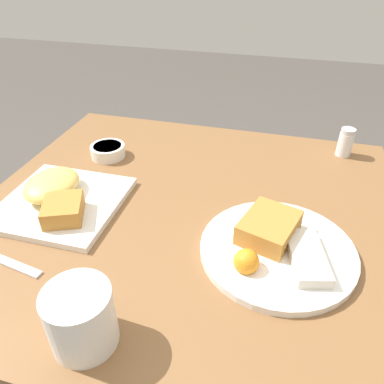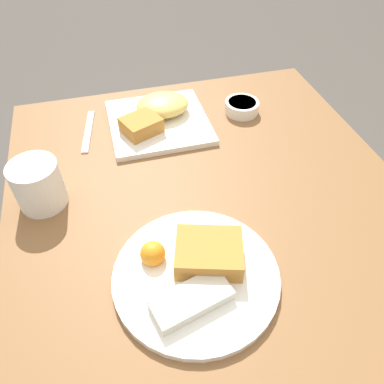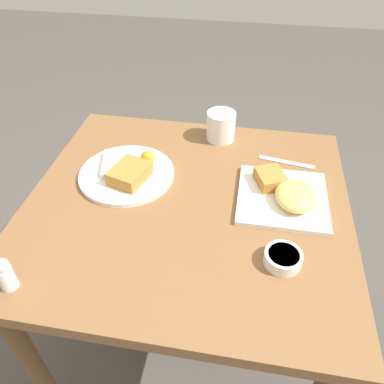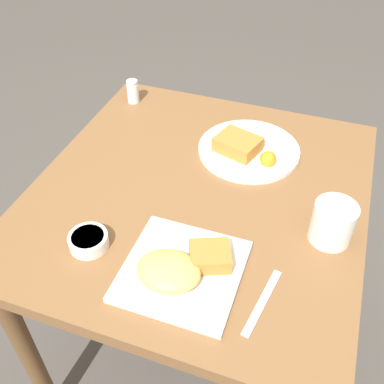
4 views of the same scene
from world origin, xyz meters
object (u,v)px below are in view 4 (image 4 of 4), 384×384
Objects in this scene: plate_oval_far at (248,148)px; coffee_mug at (333,223)px; plate_square_near at (181,269)px; salt_shaker at (133,93)px; butter_knife at (262,302)px; sauce_ramekin at (88,241)px.

plate_oval_far is 0.35m from coffee_mug.
coffee_mug is at bearing 37.17° from plate_square_near.
plate_square_near is 0.46m from plate_oval_far.
coffee_mug is (0.66, -0.39, 0.02)m from salt_shaker.
salt_shaker reaches higher than plate_square_near.
butter_knife is 1.78× the size of coffee_mug.
plate_oval_far is 0.51m from sauce_ramekin.
plate_oval_far is 2.90× the size of coffee_mug.
sauce_ramekin is at bearing 97.15° from butter_knife.
plate_oval_far is at bearing 135.39° from coffee_mug.
salt_shaker reaches higher than butter_knife.
sauce_ramekin is 0.61m from salt_shaker.
plate_square_near is at bearing -2.18° from sauce_ramekin.
coffee_mug reaches higher than plate_oval_far.
coffee_mug reaches higher than butter_knife.
salt_shaker is at bearing 161.30° from plate_oval_far.
plate_oval_far is at bearing 27.29° from butter_knife.
butter_knife is (0.15, -0.47, -0.01)m from plate_oval_far.
sauce_ramekin is 0.51× the size of butter_knife.
plate_oval_far is 1.64× the size of butter_knife.
coffee_mug reaches higher than salt_shaker.
butter_knife is (0.56, -0.60, -0.03)m from salt_shaker.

